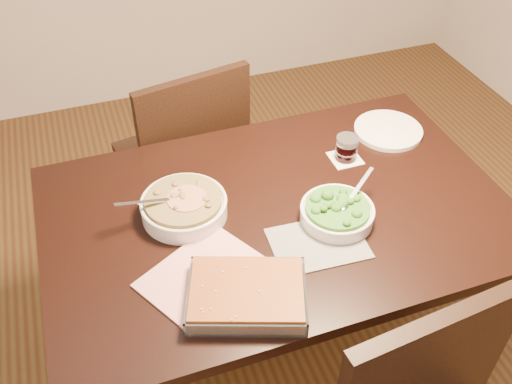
{
  "coord_description": "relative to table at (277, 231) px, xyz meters",
  "views": [
    {
      "loc": [
        -0.48,
        -1.16,
        1.94
      ],
      "look_at": [
        -0.06,
        0.04,
        0.8
      ],
      "focal_mm": 40.0,
      "sensor_mm": 36.0,
      "label": 1
    }
  ],
  "objects": [
    {
      "name": "magazine_b",
      "position": [
        0.05,
        -0.17,
        0.1
      ],
      "size": [
        0.28,
        0.2,
        0.0
      ],
      "primitive_type": "cube",
      "rotation": [
        0.0,
        0.0,
        -0.06
      ],
      "color": "#25252C",
      "rests_on": "table"
    },
    {
      "name": "wine_tumbler",
      "position": [
        0.3,
        0.16,
        0.14
      ],
      "size": [
        0.07,
        0.07,
        0.08
      ],
      "color": "black",
      "rests_on": "coaster"
    },
    {
      "name": "coaster",
      "position": [
        0.3,
        0.16,
        0.1
      ],
      "size": [
        0.1,
        0.1,
        0.0
      ],
      "primitive_type": "cube",
      "color": "white",
      "rests_on": "table"
    },
    {
      "name": "ground",
      "position": [
        0.0,
        0.0,
        -0.65
      ],
      "size": [
        4.0,
        4.0,
        0.0
      ],
      "primitive_type": "plane",
      "color": "#412412",
      "rests_on": "ground"
    },
    {
      "name": "magazine_a",
      "position": [
        -0.28,
        -0.17,
        0.1
      ],
      "size": [
        0.38,
        0.35,
        0.01
      ],
      "primitive_type": "cube",
      "rotation": [
        0.0,
        0.0,
        0.51
      ],
      "color": "#B83441",
      "rests_on": "table"
    },
    {
      "name": "dinner_plate",
      "position": [
        0.51,
        0.24,
        0.1
      ],
      "size": [
        0.24,
        0.24,
        0.02
      ],
      "primitive_type": "cylinder",
      "color": "silver",
      "rests_on": "table"
    },
    {
      "name": "baking_dish",
      "position": [
        -0.2,
        -0.3,
        0.12
      ],
      "size": [
        0.36,
        0.31,
        0.05
      ],
      "rotation": [
        0.0,
        0.0,
        -0.34
      ],
      "color": "silver",
      "rests_on": "table"
    },
    {
      "name": "chair_far",
      "position": [
        -0.14,
        0.64,
        -0.13
      ],
      "size": [
        0.52,
        0.52,
        0.93
      ],
      "rotation": [
        0.0,
        0.0,
        3.34
      ],
      "color": "black",
      "rests_on": "ground"
    },
    {
      "name": "stew_bowl",
      "position": [
        -0.27,
        0.07,
        0.13
      ],
      "size": [
        0.29,
        0.26,
        0.1
      ],
      "color": "silver",
      "rests_on": "table"
    },
    {
      "name": "table",
      "position": [
        0.0,
        0.0,
        0.0
      ],
      "size": [
        1.4,
        0.9,
        0.75
      ],
      "color": "black",
      "rests_on": "ground"
    },
    {
      "name": "broccoli_bowl",
      "position": [
        0.15,
        -0.1,
        0.13
      ],
      "size": [
        0.23,
        0.22,
        0.09
      ],
      "color": "silver",
      "rests_on": "table"
    }
  ]
}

